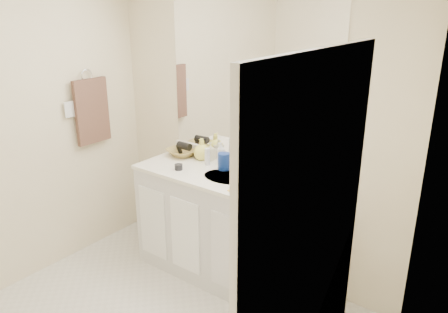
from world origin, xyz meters
The scene contains 26 objects.
wall_back centered at (0.00, 1.30, 1.20)m, with size 2.60×0.02×2.40m, color #F5E7C0.
wall_left centered at (-1.30, 0.00, 1.20)m, with size 0.02×2.60×2.40m, color #F5E7C0.
wall_right centered at (1.30, 0.00, 1.20)m, with size 0.02×2.60×2.40m, color #F5E7C0.
vanity_cabinet centered at (0.00, 1.02, 0.42)m, with size 1.50×0.55×0.85m, color silver.
countertop centered at (0.00, 1.02, 0.86)m, with size 1.52×0.57×0.03m, color white.
backsplash centered at (0.00, 1.29, 0.92)m, with size 1.52×0.03×0.08m, color white.
sink_basin centered at (0.00, 1.00, 0.87)m, with size 0.37×0.37×0.02m, color #B9ADA2.
faucet centered at (0.00, 1.18, 0.94)m, with size 0.02×0.02×0.11m, color silver.
mirror centered at (0.00, 1.29, 1.56)m, with size 1.48×0.01×1.20m, color white.
blue_mug centered at (-0.11, 1.12, 0.95)m, with size 0.10×0.10×0.13m, color navy.
tan_cup centered at (0.21, 1.08, 0.92)m, with size 0.06×0.06×0.09m, color tan.
toothbrush centered at (0.22, 1.08, 1.03)m, with size 0.01×0.01×0.21m, color #FF4377.
mouthwash_bottle centered at (0.36, 1.04, 0.98)m, with size 0.08×0.08×0.19m, color #0D9D95.
soap_dish centered at (0.36, 0.93, 0.89)m, with size 0.10×0.08×0.01m, color white.
green_soap centered at (0.36, 0.93, 0.90)m, with size 0.07×0.05×0.02m, color #95BF2E.
orange_comb centered at (0.23, 0.79, 0.88)m, with size 0.13×0.03×0.01m, color yellow.
dark_jar centered at (-0.39, 0.90, 0.90)m, with size 0.06×0.06×0.04m, color black.
extra_white_bottle centered at (-0.28, 1.12, 0.95)m, with size 0.04×0.04×0.14m, color silver.
soap_bottle_white centered at (-0.21, 1.21, 0.97)m, with size 0.07×0.07×0.18m, color white.
soap_bottle_cream centered at (-0.33, 1.23, 0.95)m, with size 0.07×0.07×0.15m, color beige.
soap_bottle_yellow centered at (-0.40, 1.20, 0.97)m, with size 0.14×0.14×0.18m, color #F0EA5D.
wicker_basket centered at (-0.59, 1.17, 0.91)m, with size 0.25×0.25×0.06m, color olive.
hair_dryer centered at (-0.57, 1.17, 0.97)m, with size 0.06×0.06×0.13m, color black.
towel_ring centered at (-1.27, 0.77, 1.55)m, with size 0.11×0.11×0.01m, color silver.
hand_towel centered at (-1.25, 0.77, 1.25)m, with size 0.04×0.32×0.55m, color #3A261F.
switch_plate centered at (-1.27, 0.57, 1.30)m, with size 0.01×0.09×0.13m, color white.
Camera 1 is at (1.81, -1.45, 2.12)m, focal length 35.00 mm.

